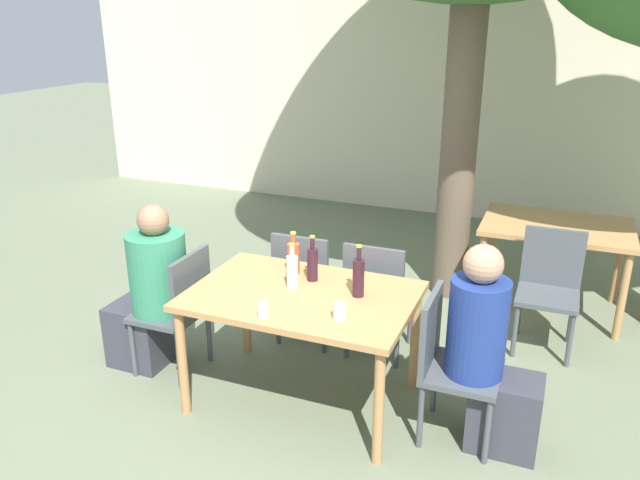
{
  "coord_description": "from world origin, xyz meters",
  "views": [
    {
      "loc": [
        1.42,
        -3.23,
        2.42
      ],
      "look_at": [
        0.0,
        0.3,
        1.02
      ],
      "focal_mm": 35.0,
      "sensor_mm": 36.0,
      "label": 1
    }
  ],
  "objects_px": {
    "patio_chair_2": "(306,281)",
    "soda_bottle_2": "(294,257)",
    "wine_bottle_1": "(358,276)",
    "water_bottle_3": "(292,271)",
    "dining_table_front": "(302,305)",
    "patio_chair_1": "(448,358)",
    "patio_chair_3": "(377,293)",
    "drinking_glass_1": "(340,311)",
    "drinking_glass_0": "(263,310)",
    "patio_chair_4": "(549,283)",
    "patio_chair_0": "(179,305)",
    "wine_bottle_0": "(312,263)",
    "person_seated_1": "(489,359)",
    "dining_table_back": "(556,236)",
    "person_seated_0": "(151,294)"
  },
  "relations": [
    {
      "from": "person_seated_1",
      "to": "wine_bottle_0",
      "type": "xyz_separation_m",
      "value": [
        -1.18,
        0.21,
        0.33
      ]
    },
    {
      "from": "wine_bottle_1",
      "to": "water_bottle_3",
      "type": "xyz_separation_m",
      "value": [
        -0.42,
        -0.04,
        -0.01
      ]
    },
    {
      "from": "dining_table_back",
      "to": "patio_chair_0",
      "type": "height_order",
      "value": "patio_chair_0"
    },
    {
      "from": "dining_table_back",
      "to": "wine_bottle_0",
      "type": "xyz_separation_m",
      "value": [
        -1.44,
        -1.8,
        0.22
      ]
    },
    {
      "from": "patio_chair_3",
      "to": "patio_chair_1",
      "type": "bearing_deg",
      "value": 132.63
    },
    {
      "from": "patio_chair_1",
      "to": "patio_chair_3",
      "type": "distance_m",
      "value": 0.96
    },
    {
      "from": "dining_table_front",
      "to": "water_bottle_3",
      "type": "bearing_deg",
      "value": 150.09
    },
    {
      "from": "patio_chair_2",
      "to": "wine_bottle_1",
      "type": "bearing_deg",
      "value": 135.04
    },
    {
      "from": "dining_table_front",
      "to": "patio_chair_1",
      "type": "relative_size",
      "value": 1.54
    },
    {
      "from": "patio_chair_2",
      "to": "person_seated_1",
      "type": "height_order",
      "value": "person_seated_1"
    },
    {
      "from": "water_bottle_3",
      "to": "drinking_glass_1",
      "type": "relative_size",
      "value": 3.12
    },
    {
      "from": "dining_table_back",
      "to": "patio_chair_2",
      "type": "xyz_separation_m",
      "value": [
        -1.7,
        -1.3,
        -0.16
      ]
    },
    {
      "from": "drinking_glass_1",
      "to": "patio_chair_4",
      "type": "bearing_deg",
      "value": 55.85
    },
    {
      "from": "wine_bottle_0",
      "to": "dining_table_front",
      "type": "bearing_deg",
      "value": -85.67
    },
    {
      "from": "patio_chair_2",
      "to": "soda_bottle_2",
      "type": "relative_size",
      "value": 3.15
    },
    {
      "from": "water_bottle_3",
      "to": "patio_chair_3",
      "type": "bearing_deg",
      "value": 60.92
    },
    {
      "from": "wine_bottle_1",
      "to": "patio_chair_3",
      "type": "bearing_deg",
      "value": 95.39
    },
    {
      "from": "dining_table_front",
      "to": "drinking_glass_0",
      "type": "xyz_separation_m",
      "value": [
        -0.08,
        -0.38,
        0.13
      ]
    },
    {
      "from": "dining_table_back",
      "to": "soda_bottle_2",
      "type": "bearing_deg",
      "value": -132.77
    },
    {
      "from": "dining_table_front",
      "to": "dining_table_back",
      "type": "relative_size",
      "value": 1.18
    },
    {
      "from": "patio_chair_2",
      "to": "patio_chair_3",
      "type": "height_order",
      "value": "same"
    },
    {
      "from": "soda_bottle_2",
      "to": "drinking_glass_1",
      "type": "distance_m",
      "value": 0.74
    },
    {
      "from": "patio_chair_1",
      "to": "water_bottle_3",
      "type": "xyz_separation_m",
      "value": [
        -1.02,
        0.05,
        0.37
      ]
    },
    {
      "from": "patio_chair_2",
      "to": "patio_chair_4",
      "type": "distance_m",
      "value": 1.82
    },
    {
      "from": "patio_chair_3",
      "to": "drinking_glass_0",
      "type": "relative_size",
      "value": 9.97
    },
    {
      "from": "wine_bottle_0",
      "to": "wine_bottle_1",
      "type": "relative_size",
      "value": 0.92
    },
    {
      "from": "patio_chair_4",
      "to": "drinking_glass_0",
      "type": "height_order",
      "value": "patio_chair_4"
    },
    {
      "from": "soda_bottle_2",
      "to": "water_bottle_3",
      "type": "distance_m",
      "value": 0.25
    },
    {
      "from": "patio_chair_1",
      "to": "person_seated_0",
      "type": "distance_m",
      "value": 2.09
    },
    {
      "from": "patio_chair_4",
      "to": "wine_bottle_1",
      "type": "distance_m",
      "value": 1.71
    },
    {
      "from": "drinking_glass_1",
      "to": "drinking_glass_0",
      "type": "bearing_deg",
      "value": -160.96
    },
    {
      "from": "patio_chair_0",
      "to": "wine_bottle_1",
      "type": "relative_size",
      "value": 2.71
    },
    {
      "from": "dining_table_front",
      "to": "patio_chair_2",
      "type": "bearing_deg",
      "value": 111.53
    },
    {
      "from": "patio_chair_3",
      "to": "wine_bottle_0",
      "type": "relative_size",
      "value": 2.95
    },
    {
      "from": "person_seated_1",
      "to": "wine_bottle_0",
      "type": "bearing_deg",
      "value": 79.99
    },
    {
      "from": "patio_chair_3",
      "to": "wine_bottle_1",
      "type": "bearing_deg",
      "value": 95.39
    },
    {
      "from": "dining_table_back",
      "to": "wine_bottle_1",
      "type": "distance_m",
      "value": 2.22
    },
    {
      "from": "drinking_glass_0",
      "to": "drinking_glass_1",
      "type": "height_order",
      "value": "drinking_glass_1"
    },
    {
      "from": "person_seated_1",
      "to": "soda_bottle_2",
      "type": "distance_m",
      "value": 1.41
    },
    {
      "from": "person_seated_0",
      "to": "wine_bottle_0",
      "type": "height_order",
      "value": "person_seated_0"
    },
    {
      "from": "patio_chair_3",
      "to": "water_bottle_3",
      "type": "xyz_separation_m",
      "value": [
        -0.37,
        -0.66,
        0.37
      ]
    },
    {
      "from": "patio_chair_1",
      "to": "soda_bottle_2",
      "type": "xyz_separation_m",
      "value": [
        -1.11,
        0.28,
        0.37
      ]
    },
    {
      "from": "dining_table_front",
      "to": "patio_chair_3",
      "type": "xyz_separation_m",
      "value": [
        0.28,
        0.71,
        -0.17
      ]
    },
    {
      "from": "dining_table_back",
      "to": "patio_chair_2",
      "type": "height_order",
      "value": "patio_chair_2"
    },
    {
      "from": "patio_chair_4",
      "to": "person_seated_0",
      "type": "xyz_separation_m",
      "value": [
        -2.58,
        -1.36,
        0.04
      ]
    },
    {
      "from": "person_seated_0",
      "to": "person_seated_1",
      "type": "bearing_deg",
      "value": 90.0
    },
    {
      "from": "patio_chair_3",
      "to": "drinking_glass_1",
      "type": "height_order",
      "value": "patio_chair_3"
    },
    {
      "from": "patio_chair_1",
      "to": "wine_bottle_1",
      "type": "bearing_deg",
      "value": 81.19
    },
    {
      "from": "patio_chair_2",
      "to": "person_seated_0",
      "type": "bearing_deg",
      "value": 38.85
    },
    {
      "from": "patio_chair_0",
      "to": "patio_chair_1",
      "type": "xyz_separation_m",
      "value": [
        1.86,
        0.0,
        0.0
      ]
    }
  ]
}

